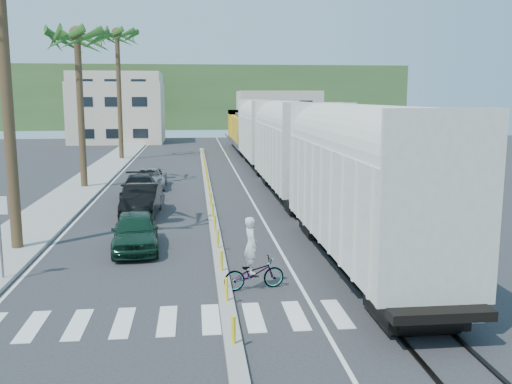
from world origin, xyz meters
TOP-DOWN VIEW (x-y plane):
  - ground at (0.00, 0.00)m, footprint 140.00×140.00m
  - sidewalk at (-8.50, 25.00)m, footprint 3.00×90.00m
  - rails at (5.00, 28.00)m, footprint 1.56×100.00m
  - median at (0.00, 19.96)m, footprint 0.45×60.00m
  - crosswalk at (0.00, -2.00)m, footprint 14.00×2.20m
  - lane_markings at (-2.15, 25.00)m, footprint 9.42×90.00m
  - freight_train at (5.00, 22.88)m, footprint 3.00×60.94m
  - palm_trees at (-8.10, 22.70)m, footprint 3.50×37.20m
  - buildings at (-6.41, 71.66)m, footprint 38.00×27.00m
  - hillside at (0.00, 100.00)m, footprint 80.00×20.00m
  - car_lead at (-3.29, 5.66)m, footprint 2.49×4.77m
  - car_second at (-3.63, 12.53)m, footprint 2.12×5.00m
  - car_third at (-4.13, 16.72)m, footprint 2.72×5.46m
  - car_rear at (-3.93, 21.67)m, footprint 2.33×4.87m
  - cyclist at (0.94, 0.37)m, footprint 1.44×2.25m

SIDE VIEW (x-z plane):
  - ground at x=0.00m, z-range 0.00..0.00m
  - lane_markings at x=-2.15m, z-range 0.00..0.01m
  - crosswalk at x=0.00m, z-range 0.00..0.01m
  - rails at x=5.00m, z-range 0.00..0.06m
  - sidewalk at x=-8.50m, z-range 0.00..0.15m
  - median at x=0.00m, z-range -0.34..0.51m
  - car_rear at x=-3.93m, z-range 0.00..1.34m
  - cyclist at x=0.94m, z-range -0.44..1.94m
  - car_third at x=-4.13m, z-range 0.00..1.51m
  - car_lead at x=-3.29m, z-range 0.00..1.53m
  - car_second at x=-3.63m, z-range 0.00..1.60m
  - freight_train at x=5.00m, z-range -0.02..5.83m
  - buildings at x=-6.41m, z-range -0.64..9.36m
  - hillside at x=0.00m, z-range 0.00..12.00m
  - palm_trees at x=-8.10m, z-range 3.93..17.68m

